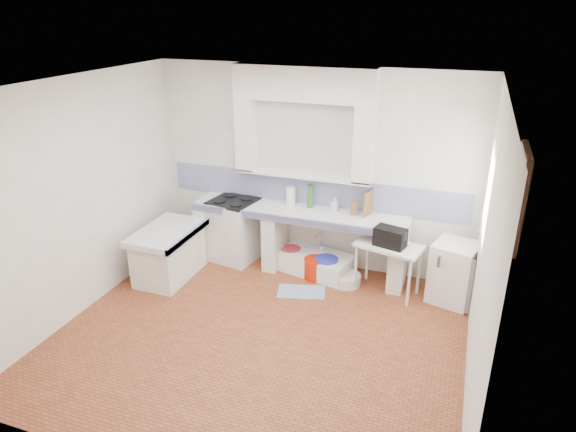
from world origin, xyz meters
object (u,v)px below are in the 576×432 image
(sink, at_px, (315,263))
(fridge, at_px, (453,272))
(stove, at_px, (234,230))
(side_table, at_px, (387,269))

(sink, relative_size, fridge, 1.31)
(stove, relative_size, sink, 0.86)
(side_table, xyz_separation_m, fridge, (0.81, 0.09, 0.05))
(stove, relative_size, side_table, 1.08)
(sink, height_order, fridge, fridge)
(side_table, bearing_deg, sink, -179.05)
(stove, distance_m, side_table, 2.30)
(stove, height_order, sink, stove)
(fridge, bearing_deg, sink, -169.23)
(side_table, distance_m, fridge, 0.82)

